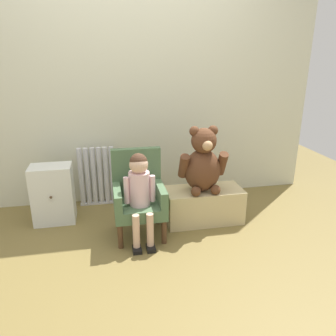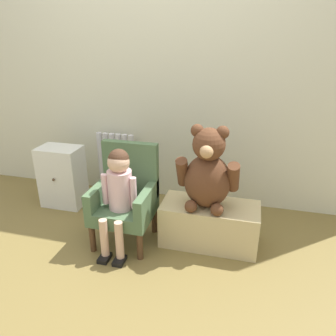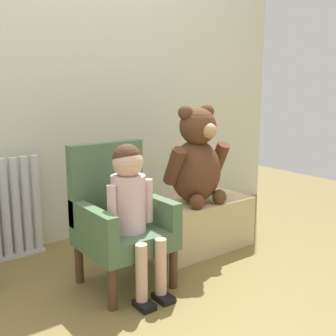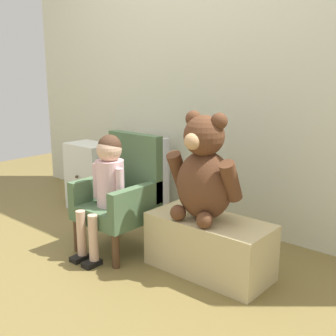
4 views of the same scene
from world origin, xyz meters
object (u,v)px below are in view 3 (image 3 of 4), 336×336
child_armchair (119,218)px  large_teddy_bear (197,160)px  radiator (11,209)px  low_bench (197,225)px  child_figure (131,197)px

child_armchair → large_teddy_bear: large_teddy_bear is taller
large_teddy_bear → radiator: bearing=147.9°
radiator → low_bench: radiator is taller
low_bench → large_teddy_bear: bearing=-145.0°
radiator → child_armchair: child_armchair is taller
low_bench → radiator: bearing=149.6°
radiator → large_teddy_bear: (0.93, -0.58, 0.27)m
radiator → large_teddy_bear: large_teddy_bear is taller
child_armchair → low_bench: child_armchair is taller
radiator → child_figure: child_figure is taller
low_bench → child_figure: bearing=-161.6°
child_armchair → radiator: bearing=118.2°
radiator → child_figure: 0.86m
low_bench → large_teddy_bear: (-0.03, -0.02, 0.42)m
radiator → low_bench: bearing=-30.4°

